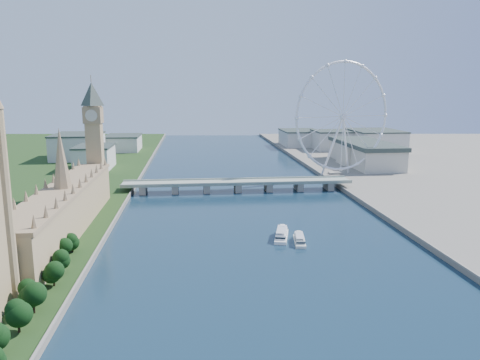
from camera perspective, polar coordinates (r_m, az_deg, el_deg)
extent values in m
cube|color=tan|center=(331.81, -20.58, -3.66)|extent=(24.00, 200.00, 28.00)
cone|color=#937A59|center=(325.01, -21.00, 2.49)|extent=(12.00, 12.00, 40.00)
cube|color=tan|center=(430.52, -17.24, 3.31)|extent=(13.00, 13.00, 80.00)
cube|color=#937A59|center=(427.68, -17.48, 7.56)|extent=(15.00, 15.00, 14.00)
pyramid|color=#2D3833|center=(427.16, -17.70, 11.31)|extent=(20.02, 20.02, 20.00)
cube|color=gray|center=(451.36, -0.29, -0.30)|extent=(220.00, 22.00, 2.00)
cube|color=gray|center=(452.76, -11.70, -1.11)|extent=(6.00, 20.00, 7.50)
cube|color=gray|center=(450.62, -7.90, -1.04)|extent=(6.00, 20.00, 7.50)
cube|color=gray|center=(450.47, -4.09, -0.96)|extent=(6.00, 20.00, 7.50)
cube|color=gray|center=(452.31, -0.29, -0.89)|extent=(6.00, 20.00, 7.50)
cube|color=gray|center=(456.12, 3.47, -0.81)|extent=(6.00, 20.00, 7.50)
cube|color=gray|center=(461.86, 7.14, -0.72)|extent=(6.00, 20.00, 7.50)
cube|color=gray|center=(469.44, 10.72, -0.64)|extent=(6.00, 20.00, 7.50)
torus|color=silver|center=(522.36, 12.44, 7.57)|extent=(113.60, 39.12, 118.60)
cylinder|color=silver|center=(522.36, 12.44, 7.57)|extent=(7.25, 6.61, 6.00)
cube|color=gray|center=(538.26, 11.53, 0.84)|extent=(14.00, 10.00, 2.00)
cube|color=beige|center=(588.06, -17.29, 2.60)|extent=(40.00, 60.00, 26.00)
cube|color=beige|center=(683.45, -19.14, 3.85)|extent=(60.00, 80.00, 32.00)
cube|color=beige|center=(752.84, -14.03, 4.36)|extent=(50.00, 70.00, 22.00)
cube|color=beige|center=(758.40, 11.32, 4.74)|extent=(60.00, 60.00, 28.00)
cube|color=beige|center=(759.55, 16.11, 4.61)|extent=(70.00, 90.00, 30.00)
cube|color=beige|center=(805.81, 7.33, 5.08)|extent=(60.00, 80.00, 24.00)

